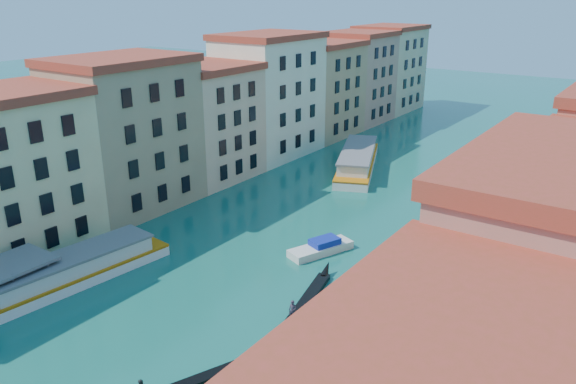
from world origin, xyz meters
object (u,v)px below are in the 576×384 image
at_px(vaporetto_far, 358,160).
at_px(gondola_right, 187,382).
at_px(gondola_fore, 308,297).
at_px(vaporetto_near, 74,270).

distance_m(vaporetto_far, gondola_right, 57.17).
distance_m(gondola_fore, gondola_right, 15.40).
relative_size(vaporetto_near, gondola_fore, 1.59).
distance_m(vaporetto_far, gondola_fore, 42.82).
height_order(vaporetto_near, gondola_fore, vaporetto_near).
bearing_deg(gondola_right, vaporetto_far, 128.42).
bearing_deg(vaporetto_far, gondola_right, -97.19).
height_order(vaporetto_far, gondola_fore, vaporetto_far).
bearing_deg(vaporetto_near, gondola_fore, 31.70).
bearing_deg(gondola_right, gondola_fore, 110.15).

